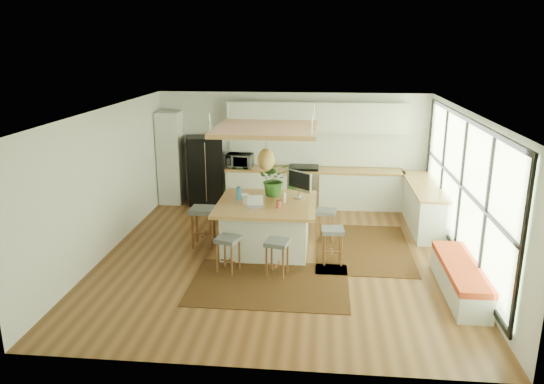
# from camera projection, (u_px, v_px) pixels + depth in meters

# --- Properties ---
(floor) EXTENTS (7.00, 7.00, 0.00)m
(floor) POSITION_uv_depth(u_px,v_px,m) (280.00, 256.00, 9.73)
(floor) COLOR #573218
(floor) RESTS_ON ground
(ceiling) EXTENTS (7.00, 7.00, 0.00)m
(ceiling) POSITION_uv_depth(u_px,v_px,m) (281.00, 111.00, 8.98)
(ceiling) COLOR white
(ceiling) RESTS_ON ground
(wall_back) EXTENTS (6.50, 0.00, 6.50)m
(wall_back) POSITION_uv_depth(u_px,v_px,m) (292.00, 149.00, 12.70)
(wall_back) COLOR silver
(wall_back) RESTS_ON ground
(wall_front) EXTENTS (6.50, 0.00, 6.50)m
(wall_front) POSITION_uv_depth(u_px,v_px,m) (255.00, 267.00, 6.01)
(wall_front) COLOR silver
(wall_front) RESTS_ON ground
(wall_left) EXTENTS (0.00, 7.00, 7.00)m
(wall_left) POSITION_uv_depth(u_px,v_px,m) (106.00, 182.00, 9.66)
(wall_left) COLOR silver
(wall_left) RESTS_ON ground
(wall_right) EXTENTS (0.00, 7.00, 7.00)m
(wall_right) POSITION_uv_depth(u_px,v_px,m) (467.00, 191.00, 9.05)
(wall_right) COLOR silver
(wall_right) RESTS_ON ground
(window_wall) EXTENTS (0.10, 6.20, 2.60)m
(window_wall) POSITION_uv_depth(u_px,v_px,m) (465.00, 189.00, 9.04)
(window_wall) COLOR black
(window_wall) RESTS_ON wall_right
(pantry) EXTENTS (0.55, 0.60, 2.25)m
(pantry) POSITION_uv_depth(u_px,v_px,m) (171.00, 158.00, 12.74)
(pantry) COLOR silver
(pantry) RESTS_ON floor
(back_counter_base) EXTENTS (4.20, 0.60, 0.88)m
(back_counter_base) POSITION_uv_depth(u_px,v_px,m) (314.00, 189.00, 12.60)
(back_counter_base) COLOR silver
(back_counter_base) RESTS_ON floor
(back_counter_top) EXTENTS (4.24, 0.64, 0.05)m
(back_counter_top) POSITION_uv_depth(u_px,v_px,m) (314.00, 170.00, 12.47)
(back_counter_top) COLOR olive
(back_counter_top) RESTS_ON back_counter_base
(backsplash) EXTENTS (4.20, 0.02, 0.80)m
(backsplash) POSITION_uv_depth(u_px,v_px,m) (315.00, 149.00, 12.63)
(backsplash) COLOR white
(backsplash) RESTS_ON wall_back
(upper_cabinets) EXTENTS (4.20, 0.34, 0.70)m
(upper_cabinets) POSITION_uv_depth(u_px,v_px,m) (316.00, 117.00, 12.26)
(upper_cabinets) COLOR silver
(upper_cabinets) RESTS_ON wall_back
(range) EXTENTS (0.76, 0.62, 1.00)m
(range) POSITION_uv_depth(u_px,v_px,m) (303.00, 186.00, 12.60)
(range) COLOR #A5A5AA
(range) RESTS_ON floor
(right_counter_base) EXTENTS (0.60, 2.50, 0.88)m
(right_counter_base) POSITION_uv_depth(u_px,v_px,m) (423.00, 206.00, 11.24)
(right_counter_base) COLOR silver
(right_counter_base) RESTS_ON floor
(right_counter_top) EXTENTS (0.64, 2.54, 0.05)m
(right_counter_top) POSITION_uv_depth(u_px,v_px,m) (425.00, 186.00, 11.11)
(right_counter_top) COLOR olive
(right_counter_top) RESTS_ON right_counter_base
(window_bench) EXTENTS (0.52, 2.00, 0.50)m
(window_bench) POSITION_uv_depth(u_px,v_px,m) (460.00, 279.00, 8.23)
(window_bench) COLOR silver
(window_bench) RESTS_ON floor
(ceiling_panel) EXTENTS (1.86, 1.86, 0.80)m
(ceiling_panel) POSITION_uv_depth(u_px,v_px,m) (266.00, 144.00, 9.57)
(ceiling_panel) COLOR olive
(ceiling_panel) RESTS_ON ceiling
(rug_near) EXTENTS (2.60, 1.80, 0.01)m
(rug_near) POSITION_uv_depth(u_px,v_px,m) (269.00, 284.00, 8.60)
(rug_near) COLOR black
(rug_near) RESTS_ON floor
(rug_right) EXTENTS (1.80, 2.60, 0.01)m
(rug_right) POSITION_uv_depth(u_px,v_px,m) (363.00, 248.00, 10.10)
(rug_right) COLOR black
(rug_right) RESTS_ON floor
(fridge) EXTENTS (0.98, 0.86, 1.67)m
(fridge) POSITION_uv_depth(u_px,v_px,m) (205.00, 167.00, 12.72)
(fridge) COLOR black
(fridge) RESTS_ON floor
(island) EXTENTS (1.85, 1.85, 0.93)m
(island) POSITION_uv_depth(u_px,v_px,m) (267.00, 226.00, 9.98)
(island) COLOR olive
(island) RESTS_ON floor
(stool_near_left) EXTENTS (0.47, 0.47, 0.64)m
(stool_near_left) POSITION_uv_depth(u_px,v_px,m) (228.00, 253.00, 8.98)
(stool_near_left) COLOR #4F5458
(stool_near_left) RESTS_ON floor
(stool_near_right) EXTENTS (0.45, 0.45, 0.64)m
(stool_near_right) POSITION_uv_depth(u_px,v_px,m) (277.00, 256.00, 8.82)
(stool_near_right) COLOR #4F5458
(stool_near_right) RESTS_ON floor
(stool_right_front) EXTENTS (0.42, 0.42, 0.66)m
(stool_right_front) POSITION_uv_depth(u_px,v_px,m) (332.00, 245.00, 9.34)
(stool_right_front) COLOR #4F5458
(stool_right_front) RESTS_ON floor
(stool_right_back) EXTENTS (0.42, 0.42, 0.64)m
(stool_right_back) POSITION_uv_depth(u_px,v_px,m) (326.00, 223.00, 10.43)
(stool_right_back) COLOR #4F5458
(stool_right_back) RESTS_ON floor
(stool_left_side) EXTENTS (0.47, 0.47, 0.78)m
(stool_left_side) POSITION_uv_depth(u_px,v_px,m) (203.00, 228.00, 10.15)
(stool_left_side) COLOR #4F5458
(stool_left_side) RESTS_ON floor
(laptop) EXTENTS (0.36, 0.37, 0.22)m
(laptop) POSITION_uv_depth(u_px,v_px,m) (255.00, 201.00, 9.51)
(laptop) COLOR #A5A5AA
(laptop) RESTS_ON island
(monitor) EXTENTS (0.59, 0.53, 0.54)m
(monitor) POSITION_uv_depth(u_px,v_px,m) (300.00, 185.00, 10.06)
(monitor) COLOR #A5A5AA
(monitor) RESTS_ON island
(microwave) EXTENTS (0.64, 0.40, 0.41)m
(microwave) POSITION_uv_depth(u_px,v_px,m) (240.00, 159.00, 12.58)
(microwave) COLOR #A5A5AA
(microwave) RESTS_ON back_counter_top
(island_plant) EXTENTS (0.68, 0.74, 0.51)m
(island_plant) POSITION_uv_depth(u_px,v_px,m) (274.00, 183.00, 10.24)
(island_plant) COLOR #1E4C19
(island_plant) RESTS_ON island
(island_bowl) EXTENTS (0.25, 0.25, 0.05)m
(island_bowl) POSITION_uv_depth(u_px,v_px,m) (244.00, 196.00, 10.19)
(island_bowl) COLOR beige
(island_bowl) RESTS_ON island
(island_bottle_0) EXTENTS (0.07, 0.07, 0.19)m
(island_bottle_0) POSITION_uv_depth(u_px,v_px,m) (239.00, 195.00, 9.98)
(island_bottle_0) COLOR #2F77BE
(island_bottle_0) RESTS_ON island
(island_bottle_1) EXTENTS (0.07, 0.07, 0.19)m
(island_bottle_1) POSITION_uv_depth(u_px,v_px,m) (245.00, 199.00, 9.72)
(island_bottle_1) COLOR white
(island_bottle_1) RESTS_ON island
(island_bottle_2) EXTENTS (0.07, 0.07, 0.19)m
(island_bottle_2) POSITION_uv_depth(u_px,v_px,m) (279.00, 203.00, 9.52)
(island_bottle_2) COLOR #A63E37
(island_bottle_2) RESTS_ON island
(island_bottle_3) EXTENTS (0.07, 0.07, 0.19)m
(island_bottle_3) POSITION_uv_depth(u_px,v_px,m) (285.00, 197.00, 9.84)
(island_bottle_3) COLOR beige
(island_bottle_3) RESTS_ON island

